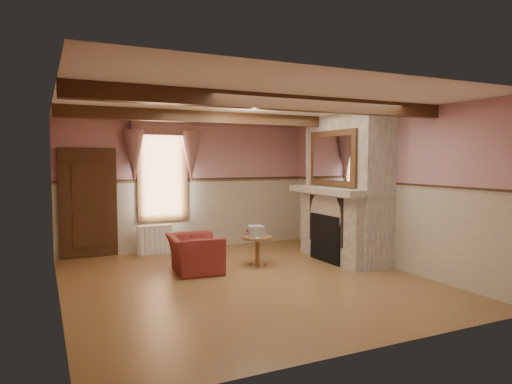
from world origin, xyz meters
name	(u,v)px	position (x,y,z in m)	size (l,w,h in m)	color
floor	(246,280)	(0.00, 0.00, 0.00)	(5.50, 6.00, 0.01)	brown
ceiling	(245,105)	(0.00, 0.00, 2.80)	(5.50, 6.00, 0.01)	silver
wall_back	(190,185)	(0.00, 3.00, 1.40)	(5.50, 0.02, 2.80)	#B17A7F
wall_front	(368,214)	(0.00, -3.00, 1.40)	(5.50, 0.02, 2.80)	#B17A7F
wall_left	(57,200)	(-2.75, 0.00, 1.40)	(0.02, 6.00, 2.80)	#B17A7F
wall_right	(381,189)	(2.75, 0.00, 1.40)	(0.02, 6.00, 2.80)	#B17A7F
wainscot	(245,234)	(0.00, 0.00, 0.75)	(5.50, 6.00, 1.50)	beige
chair_rail	(245,187)	(0.00, 0.00, 1.50)	(5.50, 6.00, 0.08)	black
firebox	(328,238)	(2.00, 0.60, 0.45)	(0.20, 0.95, 0.90)	black
armchair	(195,254)	(-0.57, 0.88, 0.32)	(0.99, 0.86, 0.64)	maroon
side_table	(257,251)	(0.59, 0.80, 0.28)	(0.57, 0.57, 0.55)	brown
book_stack	(256,231)	(0.56, 0.79, 0.65)	(0.26, 0.32, 0.20)	#B7AD8C
radiator	(155,240)	(-0.85, 2.70, 0.30)	(0.70, 0.18, 0.60)	white
bowl	(334,184)	(2.24, 0.80, 1.46)	(0.33, 0.33, 0.08)	brown
mantel_clock	(317,180)	(2.24, 1.40, 1.52)	(0.14, 0.24, 0.20)	black
oil_lamp	(320,178)	(2.24, 1.27, 1.56)	(0.11, 0.11, 0.28)	#C58837
candle_red	(360,184)	(2.24, -0.01, 1.50)	(0.06, 0.06, 0.16)	#AC1615
jar_yellow	(348,185)	(2.24, 0.33, 1.48)	(0.06, 0.06, 0.12)	gold
fireplace	(347,188)	(2.42, 0.60, 1.40)	(0.85, 2.00, 2.80)	gray
mantel	(340,190)	(2.24, 0.60, 1.36)	(1.05, 2.05, 0.12)	gray
overmantel_mirror	(332,158)	(2.06, 0.60, 1.97)	(0.06, 1.44, 1.04)	silver
door	(88,205)	(-2.10, 2.94, 1.05)	(1.10, 0.10, 2.10)	black
window	(162,174)	(-0.60, 2.97, 1.65)	(1.06, 0.08, 2.02)	white
window_drapes	(163,145)	(-0.60, 2.88, 2.25)	(1.30, 0.14, 1.40)	gray
ceiling_beam_front	(282,102)	(0.00, -1.20, 2.70)	(5.50, 0.18, 0.20)	black
ceiling_beam_back	(218,118)	(0.00, 1.20, 2.70)	(5.50, 0.18, 0.20)	black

